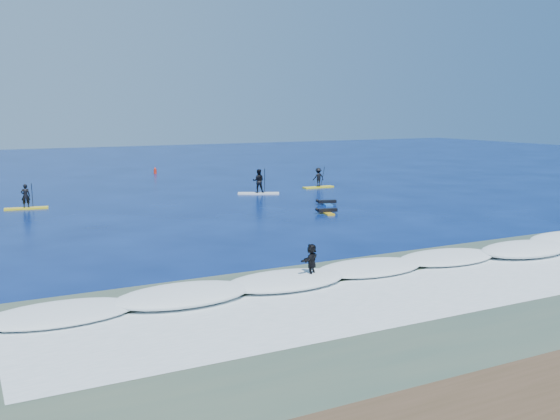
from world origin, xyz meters
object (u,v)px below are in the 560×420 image
sup_paddler_center (258,183)px  prone_paddler_near (326,211)px  sup_paddler_right (318,179)px  marker_buoy (155,171)px  sup_paddler_left (26,200)px  wave_surfer (311,263)px  prone_paddler_far (326,203)px

sup_paddler_center → prone_paddler_near: sup_paddler_center is taller
sup_paddler_center → sup_paddler_right: 6.21m
marker_buoy → sup_paddler_center: bearing=-81.5°
sup_paddler_right → marker_buoy: size_ratio=3.76×
prone_paddler_near → sup_paddler_center: bearing=9.5°
sup_paddler_left → prone_paddler_near: (16.55, -10.57, -0.46)m
sup_paddler_left → sup_paddler_center: (16.69, -0.40, 0.24)m
prone_paddler_near → marker_buoy: marker_buoy is taller
wave_surfer → sup_paddler_right: bearing=24.0°
sup_paddler_left → marker_buoy: sup_paddler_left is taller
wave_surfer → prone_paddler_near: bearing=21.8°
sup_paddler_left → sup_paddler_center: bearing=6.1°
prone_paddler_far → wave_surfer: wave_surfer is taller
prone_paddler_near → wave_surfer: bearing=156.6°
sup_paddler_center → wave_surfer: (-8.96, -23.41, -0.05)m
sup_paddler_left → sup_paddler_right: bearing=9.4°
sup_paddler_right → wave_surfer: sup_paddler_right is taller
wave_surfer → marker_buoy: wave_surfer is taller
prone_paddler_near → sup_paddler_right: bearing=-18.5°
sup_paddler_left → wave_surfer: 25.03m
sup_paddler_center → sup_paddler_right: (6.09, 1.20, -0.09)m
marker_buoy → prone_paddler_far: bearing=-79.9°
wave_surfer → sup_paddler_left: bearing=73.4°
sup_paddler_center → sup_paddler_right: sup_paddler_center is taller
prone_paddler_near → prone_paddler_far: (1.93, 3.15, -0.00)m
sup_paddler_right → prone_paddler_near: 12.98m
marker_buoy → sup_paddler_right: bearing=-62.9°
sup_paddler_center → prone_paddler_far: bearing=-49.8°
sup_paddler_right → marker_buoy: sup_paddler_right is taller
sup_paddler_right → prone_paddler_far: size_ratio=1.43×
sup_paddler_left → sup_paddler_right: sup_paddler_right is taller
prone_paddler_far → marker_buoy: size_ratio=2.63×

